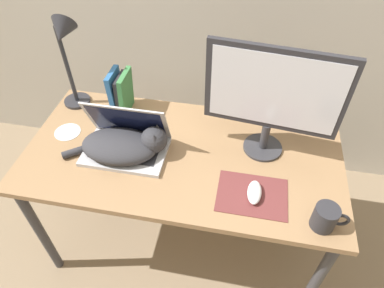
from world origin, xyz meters
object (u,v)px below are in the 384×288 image
at_px(cat, 125,145).
at_px(cd_disc, 68,132).
at_px(computer_mouse, 254,192).
at_px(mug, 326,218).
at_px(laptop, 126,142).
at_px(desk_lamp, 65,48).
at_px(book_row, 121,93).
at_px(external_monitor, 273,96).

relative_size(cat, cd_disc, 3.74).
distance_m(computer_mouse, mug, 0.27).
bearing_deg(mug, laptop, 164.01).
xyz_separation_m(cat, mug, (0.81, -0.21, -0.01)).
height_order(desk_lamp, cd_disc, desk_lamp).
xyz_separation_m(laptop, book_row, (-0.10, 0.26, 0.06)).
bearing_deg(laptop, external_monitor, 11.45).
distance_m(book_row, mug, 1.05).
distance_m(mug, cd_disc, 1.17).
height_order(computer_mouse, mug, mug).
bearing_deg(book_row, cd_disc, -135.37).
bearing_deg(cat, book_row, 111.08).
bearing_deg(external_monitor, mug, -56.84).
bearing_deg(laptop, cd_disc, 170.08).
distance_m(desk_lamp, cd_disc, 0.38).
xyz_separation_m(book_row, mug, (0.92, -0.49, -0.06)).
bearing_deg(cat, external_monitor, 14.17).
xyz_separation_m(book_row, desk_lamp, (-0.22, -0.01, 0.22)).
xyz_separation_m(computer_mouse, cd_disc, (-0.88, 0.20, -0.02)).
relative_size(mug, cd_disc, 1.08).
xyz_separation_m(external_monitor, cd_disc, (-0.90, -0.06, -0.29)).
relative_size(book_row, desk_lamp, 0.45).
distance_m(external_monitor, computer_mouse, 0.38).
bearing_deg(desk_lamp, laptop, -37.44).
relative_size(computer_mouse, desk_lamp, 0.24).
bearing_deg(external_monitor, desk_lamp, 171.96).
bearing_deg(laptop, computer_mouse, -14.56).
height_order(mug, cd_disc, mug).
distance_m(cat, desk_lamp, 0.51).
relative_size(laptop, computer_mouse, 3.11).
distance_m(cat, mug, 0.84).
xyz_separation_m(external_monitor, desk_lamp, (-0.91, 0.13, 0.04)).
bearing_deg(computer_mouse, desk_lamp, 156.07).
relative_size(external_monitor, desk_lamp, 1.12).
bearing_deg(computer_mouse, laptop, 165.44).
distance_m(computer_mouse, cd_disc, 0.90).
distance_m(laptop, cd_disc, 0.32).
distance_m(cat, computer_mouse, 0.57).
distance_m(external_monitor, mug, 0.48).
height_order(laptop, cd_disc, laptop).
bearing_deg(book_row, desk_lamp, -177.30).
height_order(external_monitor, cd_disc, external_monitor).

